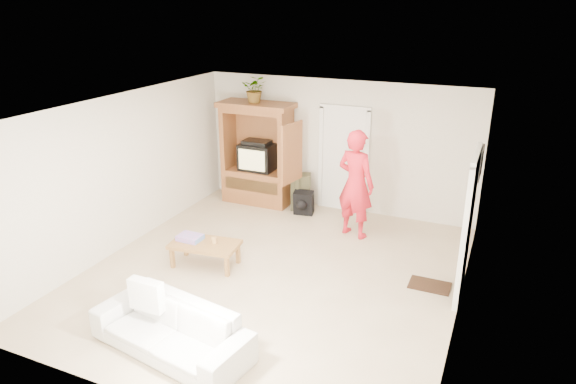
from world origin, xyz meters
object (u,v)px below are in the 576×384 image
(armoire, at_px, (258,160))
(sofa, at_px, (171,329))
(coffee_table, at_px, (205,246))
(man, at_px, (356,184))

(armoire, xyz_separation_m, sofa, (1.25, -4.84, -0.61))
(armoire, height_order, coffee_table, armoire)
(armoire, xyz_separation_m, man, (2.31, -0.79, 0.07))
(coffee_table, bearing_deg, sofa, -75.45)
(armoire, bearing_deg, sofa, -75.48)
(armoire, bearing_deg, man, -18.92)
(sofa, bearing_deg, coffee_table, 121.14)
(sofa, distance_m, coffee_table, 2.14)
(armoire, distance_m, man, 2.44)
(armoire, relative_size, coffee_table, 1.85)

